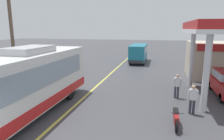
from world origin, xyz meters
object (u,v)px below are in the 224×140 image
Objects in this scene: motorcycle_parked_forecourt at (176,117)px; pedestrian_by_shop at (177,85)px; coach_bus_main at (20,87)px; pedestrian_near_pump at (193,98)px; minibus_opposing_lane at (139,52)px.

motorcycle_parked_forecourt is 1.08× the size of pedestrian_by_shop.
pedestrian_near_pump is at bearing 17.18° from coach_bus_main.
minibus_opposing_lane is 18.66m from motorcycle_parked_forecourt.
minibus_opposing_lane is 14.68m from pedestrian_by_shop.
pedestrian_by_shop is at bearing 32.74° from coach_bus_main.
minibus_opposing_lane is (3.97, 19.27, -0.25)m from coach_bus_main.
motorcycle_parked_forecourt is at bearing -78.38° from minibus_opposing_lane.
pedestrian_near_pump is at bearing -74.09° from minibus_opposing_lane.
minibus_opposing_lane reaches higher than motorcycle_parked_forecourt.
minibus_opposing_lane reaches higher than pedestrian_by_shop.
coach_bus_main is at bearing -147.26° from pedestrian_by_shop.
minibus_opposing_lane is at bearing 78.37° from coach_bus_main.
pedestrian_by_shop is (4.09, -14.08, -0.54)m from minibus_opposing_lane.
minibus_opposing_lane is 3.69× the size of pedestrian_near_pump.
minibus_opposing_lane is 17.25m from pedestrian_near_pump.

